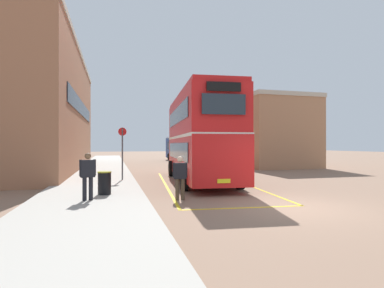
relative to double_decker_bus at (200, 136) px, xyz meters
The scene contains 11 objects.
ground_plane 7.54m from the double_decker_bus, 81.45° to the left, with size 135.60×135.60×0.00m, color #846651.
sidewalk_left 11.16m from the double_decker_bus, 120.01° to the left, with size 4.00×57.60×0.14m, color #A39E93.
brick_building_left 14.38m from the double_decker_bus, 137.62° to the left, with size 7.05×21.14×9.32m.
depot_building_right 17.54m from the double_decker_bus, 56.56° to the left, with size 6.33×18.09×6.40m.
double_decker_bus is the anchor object (origin of this frame).
single_deck_bus 20.36m from the double_decker_bus, 78.55° to the left, with size 3.43×9.23×3.02m.
pedestrian_boarding 5.78m from the double_decker_bus, 113.79° to the right, with size 0.54×0.30×1.60m.
pedestrian_waiting_near 7.61m from the double_decker_bus, 136.92° to the right, with size 0.53×0.34×1.62m.
litter_bin 6.63m from the double_decker_bus, 141.20° to the right, with size 0.52×0.52×0.87m.
bus_stop_sign 4.25m from the double_decker_bus, 169.96° to the left, with size 0.44×0.08×2.82m.
bay_marking_yellow 3.14m from the double_decker_bus, 92.64° to the right, with size 5.36×12.41×0.01m.
Camera 1 is at (-5.71, -8.48, 2.03)m, focal length 28.08 mm.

